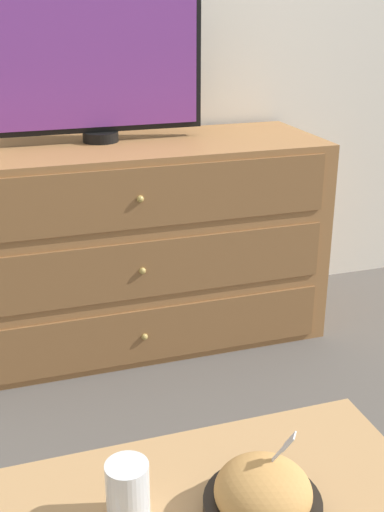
# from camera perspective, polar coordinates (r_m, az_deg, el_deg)

# --- Properties ---
(ground_plane) EXTENTS (12.00, 12.00, 0.00)m
(ground_plane) POSITION_cam_1_polar(r_m,az_deg,el_deg) (2.85, -6.05, -4.20)
(ground_plane) COLOR #56514C
(dresser) EXTENTS (1.46, 0.53, 0.77)m
(dresser) POSITION_cam_1_polar(r_m,az_deg,el_deg) (2.44, -5.89, 0.98)
(dresser) COLOR #9E6B3D
(dresser) RESTS_ON ground_plane
(tv) EXTENTS (0.75, 0.13, 0.51)m
(tv) POSITION_cam_1_polar(r_m,az_deg,el_deg) (2.34, -8.47, 16.39)
(tv) COLOR black
(tv) RESTS_ON dresser
(takeout_bowl) EXTENTS (0.21, 0.21, 0.17)m
(takeout_bowl) POSITION_cam_1_polar(r_m,az_deg,el_deg) (1.21, 6.31, -20.49)
(takeout_bowl) COLOR black
(takeout_bowl) RESTS_ON coffee_table
(drink_cup) EXTENTS (0.08, 0.08, 0.11)m
(drink_cup) POSITION_cam_1_polar(r_m,az_deg,el_deg) (1.20, -5.71, -20.37)
(drink_cup) COLOR #9E6638
(drink_cup) RESTS_ON coffee_table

